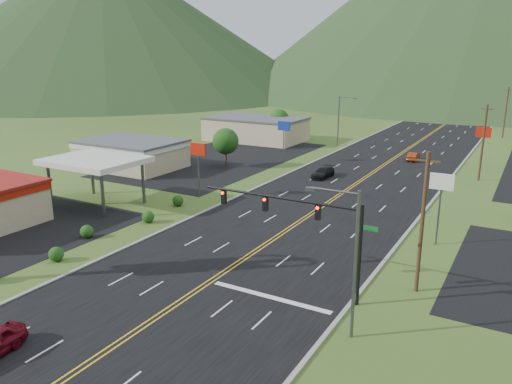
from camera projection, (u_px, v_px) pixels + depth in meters
The scene contains 20 objects.
ground at pixel (82, 368), 26.66m from camera, with size 500.00×500.00×0.00m, color #3A4C1B.
road at pixel (82, 368), 26.66m from camera, with size 20.00×460.00×0.04m, color black.
traffic_signal at pixel (304, 220), 33.88m from camera, with size 13.10×0.43×7.00m.
streetlight_east at pixel (350, 255), 28.33m from camera, with size 3.28×0.25×9.00m.
streetlight_west at pixel (340, 118), 89.49m from camera, with size 3.28×0.25×9.00m.
gas_canopy at pixel (95, 162), 54.27m from camera, with size 10.00×8.00×5.30m.
building_west_mid at pixel (131, 152), 73.13m from camera, with size 14.40×10.40×4.10m.
building_west_far at pixel (256, 129), 96.36m from camera, with size 18.40×11.40×4.50m.
pole_sign_west_a at pixel (198, 155), 57.11m from camera, with size 2.00×0.18×6.40m.
pole_sign_west_b at pixel (284, 130), 75.55m from camera, with size 2.00×0.18×6.40m.
pole_sign_east_a at pixel (441, 189), 42.58m from camera, with size 2.00×0.18×6.40m.
pole_sign_east_b at pixel (483, 137), 69.39m from camera, with size 2.00×0.18×6.40m.
tree_west_a at pixel (226, 141), 72.85m from camera, with size 3.84×3.84×5.82m.
tree_west_b at pixel (279, 119), 97.85m from camera, with size 3.84×3.84×5.82m.
utility_pole_a at pixel (422, 222), 33.94m from camera, with size 1.60×0.28×10.00m.
utility_pole_b at pixel (483, 142), 64.94m from camera, with size 1.60×0.28×10.00m.
utility_pole_c at pixel (506, 112), 98.46m from camera, with size 1.60×0.28×10.00m.
mountain_nw at pixel (105, 21), 213.78m from camera, with size 190.00×190.00×60.00m, color #1C3719.
car_dark_mid at pixel (323, 173), 67.45m from camera, with size 1.88×4.63×1.34m, color black.
car_red_far at pixel (413, 157), 78.27m from camera, with size 1.37×3.94×1.30m, color maroon.
Camera 1 is at (19.54, -15.56, 16.18)m, focal length 35.00 mm.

